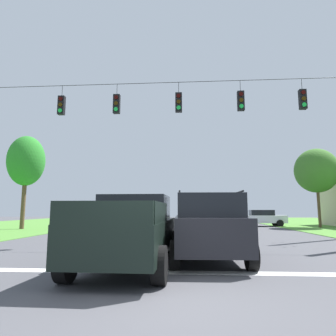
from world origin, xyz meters
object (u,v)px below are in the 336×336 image
Objects in this scene: pickup_truck at (132,230)px; suv_black at (207,225)px; distant_car_crossing_white at (262,218)px; tree_roadside_far_right at (26,161)px; overhead_signal_span at (173,144)px; tree_roadside_right at (316,171)px.

pickup_truck is 2.48m from suv_black.
distant_car_crossing_white is (8.43, 20.61, -0.18)m from pickup_truck.
tree_roadside_far_right reaches higher than pickup_truck.
overhead_signal_span is 17.34m from distant_car_crossing_white.
tree_roadside_right is at bearing -23.34° from distant_car_crossing_white.
pickup_truck reaches higher than distant_car_crossing_white.
overhead_signal_span is 15.59m from tree_roadside_far_right.
pickup_truck is 23.06m from tree_roadside_right.
overhead_signal_span is 4.38× the size of distant_car_crossing_white.
overhead_signal_span is 2.75× the size of tree_roadside_right.
suv_black is at bearing -107.98° from distant_car_crossing_white.
pickup_truck is (-0.83, -5.50, -3.66)m from overhead_signal_span.
overhead_signal_span is at bearing 107.08° from suv_black.
tree_roadside_right reaches higher than suv_black.
pickup_truck is 19.36m from tree_roadside_far_right.
tree_roadside_right reaches higher than pickup_truck.
overhead_signal_span is 6.66m from pickup_truck.
overhead_signal_span is at bearing 81.39° from pickup_truck.
tree_roadside_right is 0.92× the size of tree_roadside_far_right.
suv_black reaches higher than pickup_truck.
suv_black is (1.31, -4.26, -3.57)m from overhead_signal_span.
distant_car_crossing_white is (6.29, 19.37, -0.27)m from suv_black.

